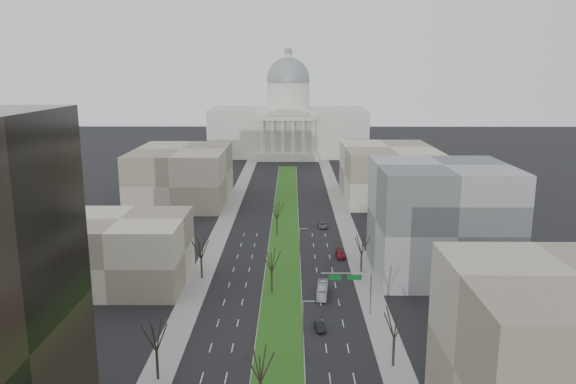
{
  "coord_description": "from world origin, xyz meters",
  "views": [
    {
      "loc": [
        2.0,
        -24.79,
        43.43
      ],
      "look_at": [
        1.05,
        106.25,
        14.96
      ],
      "focal_mm": 35.0,
      "sensor_mm": 36.0,
      "label": 1
    }
  ],
  "objects_px": {
    "box_van": "(322,290)",
    "car_black": "(320,326)",
    "car_grey_far": "(323,225)",
    "car_red": "(340,254)"
  },
  "relations": [
    {
      "from": "box_van",
      "to": "car_black",
      "type": "bearing_deg",
      "value": -89.18
    },
    {
      "from": "car_black",
      "to": "car_grey_far",
      "type": "bearing_deg",
      "value": 80.06
    },
    {
      "from": "car_black",
      "to": "car_red",
      "type": "distance_m",
      "value": 38.8
    },
    {
      "from": "car_grey_far",
      "to": "box_van",
      "type": "distance_m",
      "value": 48.96
    },
    {
      "from": "car_black",
      "to": "box_van",
      "type": "relative_size",
      "value": 0.5
    },
    {
      "from": "car_red",
      "to": "car_grey_far",
      "type": "distance_m",
      "value": 25.8
    },
    {
      "from": "car_red",
      "to": "car_black",
      "type": "bearing_deg",
      "value": -102.29
    },
    {
      "from": "car_grey_far",
      "to": "box_van",
      "type": "xyz_separation_m",
      "value": [
        -2.65,
        -48.89,
        0.44
      ]
    },
    {
      "from": "car_red",
      "to": "box_van",
      "type": "relative_size",
      "value": 0.64
    },
    {
      "from": "car_black",
      "to": "car_red",
      "type": "bearing_deg",
      "value": 73.57
    }
  ]
}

